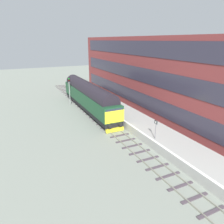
% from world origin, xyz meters
% --- Properties ---
extents(ground_plane, '(140.00, 140.00, 0.00)m').
position_xyz_m(ground_plane, '(0.00, 0.00, 0.00)').
color(ground_plane, gray).
rests_on(ground_plane, ground).
extents(track_main, '(2.50, 60.00, 0.15)m').
position_xyz_m(track_main, '(0.00, 0.00, 0.06)').
color(track_main, gray).
rests_on(track_main, ground).
extents(station_platform, '(4.00, 44.00, 1.01)m').
position_xyz_m(station_platform, '(3.60, 0.00, 0.50)').
color(station_platform, '#A0A09B').
rests_on(station_platform, ground).
extents(station_building, '(5.88, 42.37, 11.68)m').
position_xyz_m(station_building, '(10.10, 5.96, 5.84)').
color(station_building, brown).
rests_on(station_building, ground).
extents(diesel_locomotive, '(2.74, 19.85, 4.68)m').
position_xyz_m(diesel_locomotive, '(0.00, 7.39, 2.49)').
color(diesel_locomotive, black).
rests_on(diesel_locomotive, ground).
extents(signal_post_near, '(0.44, 0.22, 4.97)m').
position_xyz_m(signal_post_near, '(-2.02, 11.59, 3.06)').
color(signal_post_near, gray).
rests_on(signal_post_near, ground).
extents(platform_number_sign, '(0.10, 0.44, 2.09)m').
position_xyz_m(platform_number_sign, '(2.13, -7.90, 2.39)').
color(platform_number_sign, slate).
rests_on(platform_number_sign, station_platform).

